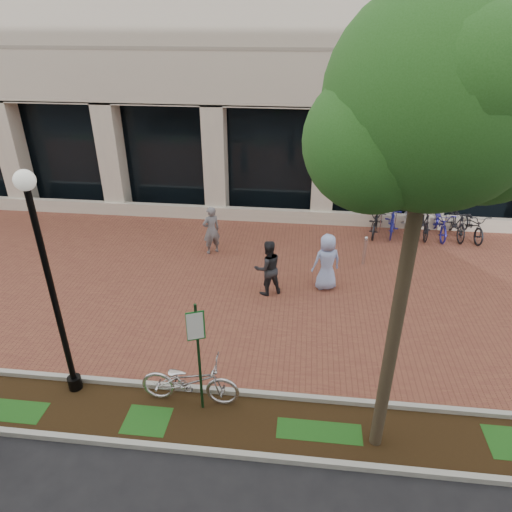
# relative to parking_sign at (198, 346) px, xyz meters

# --- Properties ---
(ground) EXTENTS (120.00, 120.00, 0.00)m
(ground) POSITION_rel_parking_sign_xyz_m (0.44, 4.94, -1.58)
(ground) COLOR black
(ground) RESTS_ON ground
(brick_plaza) EXTENTS (40.00, 9.00, 0.01)m
(brick_plaza) POSITION_rel_parking_sign_xyz_m (0.44, 4.94, -1.58)
(brick_plaza) COLOR brown
(brick_plaza) RESTS_ON ground
(planting_strip) EXTENTS (40.00, 1.50, 0.01)m
(planting_strip) POSITION_rel_parking_sign_xyz_m (0.44, -0.31, -1.58)
(planting_strip) COLOR black
(planting_strip) RESTS_ON ground
(curb_plaza_side) EXTENTS (40.00, 0.12, 0.12)m
(curb_plaza_side) POSITION_rel_parking_sign_xyz_m (0.44, 0.44, -1.52)
(curb_plaza_side) COLOR #A5A59B
(curb_plaza_side) RESTS_ON ground
(curb_street_side) EXTENTS (40.00, 0.12, 0.12)m
(curb_street_side) POSITION_rel_parking_sign_xyz_m (0.44, -1.06, -1.52)
(curb_street_side) COLOR #A5A59B
(curb_street_side) RESTS_ON ground
(parking_sign) EXTENTS (0.34, 0.07, 2.49)m
(parking_sign) POSITION_rel_parking_sign_xyz_m (0.00, 0.00, 0.00)
(parking_sign) COLOR #14381A
(parking_sign) RESTS_ON ground
(lamppost) EXTENTS (0.36, 0.36, 4.76)m
(lamppost) POSITION_rel_parking_sign_xyz_m (-2.78, 0.24, 1.10)
(lamppost) COLOR black
(lamppost) RESTS_ON ground
(street_tree) EXTENTS (3.36, 2.80, 7.48)m
(street_tree) POSITION_rel_parking_sign_xyz_m (3.40, -0.42, 4.30)
(street_tree) COLOR #483B29
(street_tree) RESTS_ON ground
(locked_bicycle) EXTENTS (2.01, 0.71, 1.05)m
(locked_bicycle) POSITION_rel_parking_sign_xyz_m (-0.27, 0.18, -1.06)
(locked_bicycle) COLOR silver
(locked_bicycle) RESTS_ON ground
(pedestrian_left) EXTENTS (0.71, 0.66, 1.62)m
(pedestrian_left) POSITION_rel_parking_sign_xyz_m (-1.14, 6.66, -0.77)
(pedestrian_left) COLOR slate
(pedestrian_left) RESTS_ON ground
(pedestrian_mid) EXTENTS (0.98, 0.90, 1.62)m
(pedestrian_mid) POSITION_rel_parking_sign_xyz_m (0.90, 4.41, -0.77)
(pedestrian_mid) COLOR #242428
(pedestrian_mid) RESTS_ON ground
(pedestrian_right) EXTENTS (0.96, 0.79, 1.68)m
(pedestrian_right) POSITION_rel_parking_sign_xyz_m (2.52, 4.88, -0.74)
(pedestrian_right) COLOR #9CB1E9
(pedestrian_right) RESTS_ON ground
(bollard) EXTENTS (0.12, 0.12, 0.96)m
(bollard) POSITION_rel_parking_sign_xyz_m (3.76, 6.44, -1.09)
(bollard) COLOR silver
(bollard) RESTS_ON ground
(bike_rack_cluster) EXTENTS (4.24, 1.98, 1.10)m
(bike_rack_cluster) POSITION_rel_parking_sign_xyz_m (6.04, 8.84, -1.07)
(bike_rack_cluster) COLOR black
(bike_rack_cluster) RESTS_ON ground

